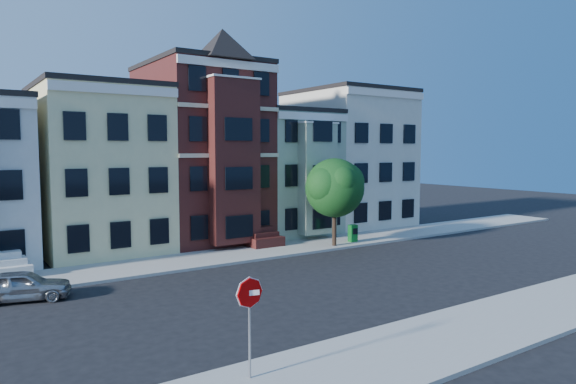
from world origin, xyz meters
TOP-DOWN VIEW (x-y plane):
  - ground at (0.00, 0.00)m, footprint 120.00×120.00m
  - far_sidewalk at (0.00, 8.00)m, footprint 60.00×4.00m
  - near_sidewalk at (0.00, -8.00)m, footprint 60.00×4.00m
  - house_yellow at (-7.00, 14.50)m, footprint 7.00×9.00m
  - house_brown at (0.00, 14.50)m, footprint 7.00×9.00m
  - house_green at (6.50, 14.50)m, footprint 6.00×9.00m
  - house_cream at (13.50, 14.50)m, footprint 8.00×9.00m
  - street_tree at (5.76, 6.73)m, footprint 6.95×6.95m
  - parked_car at (-12.56, 4.97)m, footprint 4.10×2.53m
  - newspaper_box at (7.70, 7.13)m, footprint 0.56×0.51m
  - stop_sign at (-8.43, -7.04)m, footprint 0.87×0.36m

SIDE VIEW (x-z plane):
  - ground at x=0.00m, z-range 0.00..0.00m
  - far_sidewalk at x=0.00m, z-range 0.00..0.15m
  - near_sidewalk at x=0.00m, z-range 0.00..0.15m
  - parked_car at x=-12.56m, z-range 0.00..1.30m
  - newspaper_box at x=7.70m, z-range 0.15..1.29m
  - stop_sign at x=-8.43m, z-range 0.15..3.31m
  - street_tree at x=5.76m, z-range 0.15..7.15m
  - house_green at x=6.50m, z-range 0.00..9.00m
  - house_yellow at x=-7.00m, z-range 0.00..10.00m
  - house_cream at x=13.50m, z-range 0.00..11.00m
  - house_brown at x=0.00m, z-range 0.00..12.00m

